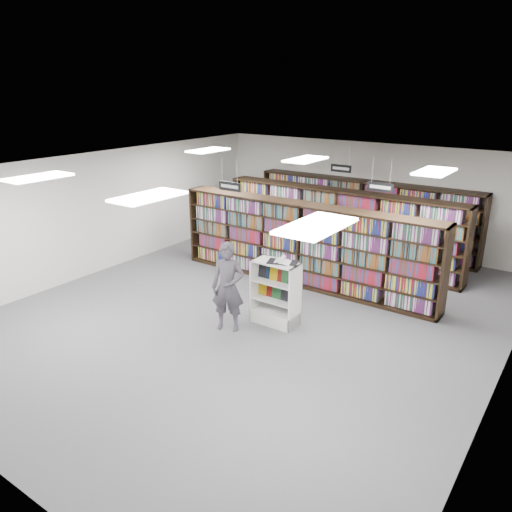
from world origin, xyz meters
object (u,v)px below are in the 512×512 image
Objects in this scene: bookshelf_row_near at (303,245)px; endcap_display at (276,302)px; open_book at (282,261)px; shopper at (228,287)px.

bookshelf_row_near reaches higher than endcap_display.
endcap_display is 0.95m from open_book.
endcap_display is at bearing -73.62° from bookshelf_row_near.
bookshelf_row_near is at bearing 66.26° from shopper.
bookshelf_row_near reaches higher than shopper.
endcap_display is 0.74× the size of shopper.
open_book is at bearing 5.92° from endcap_display.
open_book is (0.12, 0.01, 0.94)m from endcap_display.
open_book is (0.78, -2.20, 0.37)m from bookshelf_row_near.
shopper is at bearing -90.10° from bookshelf_row_near.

